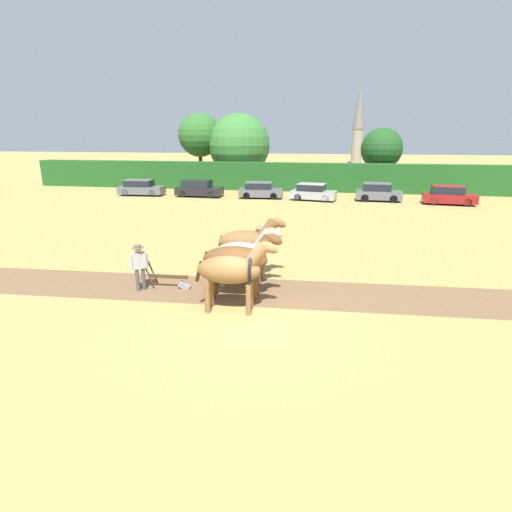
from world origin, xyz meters
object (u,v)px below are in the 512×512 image
Objects in this scene: tree_left at (239,145)px; parked_car_center_right at (378,192)px; tree_far_left at (200,135)px; draft_horse_trail_right at (248,242)px; draft_horse_lead_right at (238,260)px; church_spire at (358,123)px; farmer_beside_team at (258,242)px; parked_car_left at (199,189)px; draft_horse_lead_left at (232,270)px; draft_horse_trail_left at (244,253)px; parked_car_center at (313,192)px; parked_car_right at (449,196)px; plow at (172,280)px; tree_center_left at (382,149)px; farmer_at_plow at (139,264)px; parked_car_center_left at (260,190)px; parked_car_far_left at (141,188)px.

parked_car_center_right is at bearing -35.32° from tree_left.
tree_far_left reaches higher than draft_horse_trail_right.
parked_car_center_right is at bearing 69.72° from draft_horse_lead_right.
draft_horse_lead_right is (-8.35, -73.10, -6.49)m from church_spire.
farmer_beside_team is 21.59m from parked_car_left.
draft_horse_lead_left is at bearing -138.87° from farmer_beside_team.
draft_horse_trail_left reaches higher than parked_car_center_right.
church_spire is 5.11× the size of draft_horse_lead_right.
parked_car_left is at bearing -177.13° from parked_car_center_right.
tree_far_left reaches higher than farmer_beside_team.
church_spire is 50.93m from parked_car_center.
tree_left is at bearing 99.66° from draft_horse_trail_left.
draft_horse_lead_left is 0.65× the size of parked_car_right.
tree_far_left is 12.37m from parked_car_left.
plow is at bearing 167.79° from draft_horse_lead_right.
draft_horse_lead_left is (-8.49, -34.83, -2.75)m from tree_center_left.
farmer_beside_team is (7.51, -30.31, -3.46)m from tree_left.
farmer_at_plow is 28.36m from parked_car_right.
church_spire is (20.69, 38.72, 2.30)m from tree_far_left.
farmer_at_plow is 0.42× the size of parked_car_center.
farmer_at_plow is (-1.06, -0.43, 0.72)m from plow.
draft_horse_trail_left is at bearing -96.66° from church_spire.
church_spire is at bearing 80.19° from draft_horse_trail_right.
draft_horse_trail_right reaches higher than parked_car_right.
tree_center_left is at bearing 73.32° from draft_horse_lead_left.
draft_horse_lead_left is at bearing -103.70° from tree_center_left.
parked_car_left is at bearing -176.63° from parked_car_right.
tree_left reaches higher than farmer_beside_team.
farmer_at_plow is at bearing -83.83° from tree_left.
church_spire is 8.50× the size of farmer_beside_team.
parked_car_right is at bearing 57.29° from draft_horse_lead_right.
church_spire is at bearing 100.35° from parked_car_right.
farmer_at_plow is at bearing -110.10° from tree_center_left.
draft_horse_lead_right reaches higher than farmer_at_plow.
draft_horse_lead_left reaches higher than parked_car_right.
parked_car_left is at bearing 177.55° from parked_car_center_left.
draft_horse_trail_right is 0.69× the size of parked_car_center.
farmer_at_plow is 24.08m from parked_car_left.
draft_horse_trail_left is 0.67× the size of parked_car_center_left.
tree_left is 16.04m from tree_center_left.
tree_left is 31.41m from farmer_beside_team.
farmer_at_plow reaches higher than parked_car_far_left.
parked_car_far_left is at bearing 115.10° from plow.
parked_car_right is (4.69, -50.26, -7.16)m from church_spire.
parked_car_right is at bearing 99.24° from farmer_at_plow.
parked_car_far_left is 1.11× the size of parked_car_center_right.
draft_horse_lead_left reaches higher than draft_horse_lead_right.
parked_car_left is (-17.48, -49.62, -7.17)m from church_spire.
draft_horse_lead_right is at bearing -70.27° from tree_far_left.
church_spire is at bearing 73.20° from parked_car_center_left.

